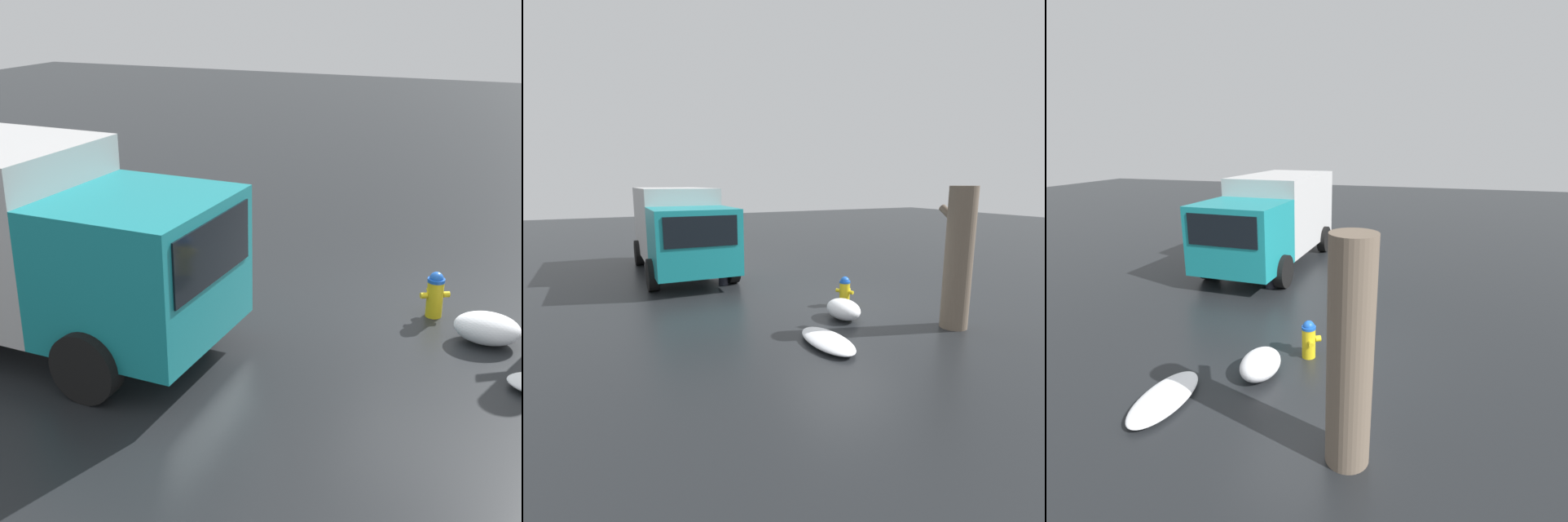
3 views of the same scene
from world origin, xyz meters
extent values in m
plane|color=black|center=(0.00, 0.00, 0.00)|extent=(60.00, 60.00, 0.00)
cylinder|color=yellow|center=(0.00, 0.00, 0.28)|extent=(0.25, 0.25, 0.56)
cylinder|color=blue|center=(0.00, 0.00, 0.58)|extent=(0.26, 0.26, 0.05)
sphere|color=blue|center=(0.00, 0.00, 0.61)|extent=(0.21, 0.21, 0.21)
cylinder|color=yellow|center=(0.09, -0.15, 0.35)|extent=(0.15, 0.14, 0.11)
cylinder|color=yellow|center=(0.15, 0.09, 0.35)|extent=(0.13, 0.13, 0.09)
cylinder|color=yellow|center=(-0.15, -0.09, 0.35)|extent=(0.13, 0.13, 0.09)
cylinder|color=#6B5B4C|center=(-2.25, -1.17, 1.44)|extent=(0.55, 0.55, 2.88)
cylinder|color=#6B5B4C|center=(-2.01, -1.17, 2.24)|extent=(0.63, 0.15, 0.50)
cube|color=teal|center=(3.29, 2.86, 1.35)|extent=(2.12, 2.32, 1.80)
cube|color=black|center=(2.25, 2.88, 1.71)|extent=(0.08, 1.90, 0.79)
cube|color=#BCBCBC|center=(6.34, 2.78, 1.60)|extent=(4.10, 2.37, 2.31)
cylinder|color=black|center=(3.36, 1.72, 0.45)|extent=(0.91, 0.30, 0.90)
cylinder|color=black|center=(3.42, 3.99, 0.45)|extent=(0.91, 0.30, 0.90)
cylinder|color=black|center=(7.32, 1.62, 0.45)|extent=(0.91, 0.30, 0.90)
cylinder|color=black|center=(7.38, 3.89, 0.45)|extent=(0.91, 0.30, 0.90)
cylinder|color=#23232D|center=(3.22, 2.04, 0.43)|extent=(0.27, 0.27, 0.86)
cylinder|color=#234C8C|center=(3.22, 2.04, 1.22)|extent=(0.39, 0.39, 0.72)
sphere|color=tan|center=(3.22, 2.04, 1.70)|extent=(0.23, 0.23, 0.23)
ellipsoid|color=white|center=(-1.95, 1.69, 0.09)|extent=(1.49, 0.70, 0.18)
ellipsoid|color=white|center=(-0.83, 0.59, 0.22)|extent=(0.92, 0.64, 0.44)
camera|label=1|loc=(-1.41, 10.22, 4.69)|focal=50.00mm
camera|label=2|loc=(-7.93, 5.48, 2.93)|focal=28.00mm
camera|label=3|loc=(-6.39, -1.90, 3.80)|focal=28.00mm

